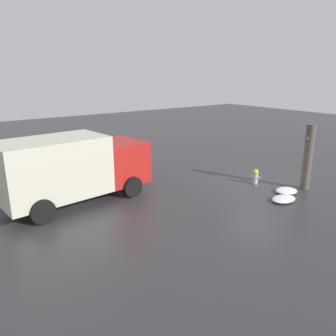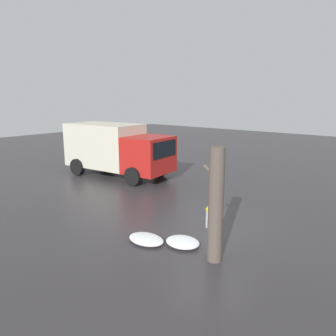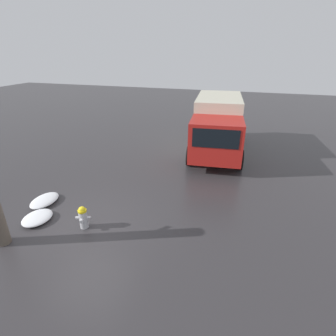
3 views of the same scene
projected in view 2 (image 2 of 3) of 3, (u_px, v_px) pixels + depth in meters
The scene contains 6 objects.
ground_plane at pixel (209, 227), 10.69m from camera, with size 60.00×60.00×0.00m, color #333033.
fire_hydrant at pixel (210, 216), 10.61m from camera, with size 0.36×0.46×0.74m.
tree_trunk at pixel (216, 205), 8.22m from camera, with size 0.60×0.39×2.99m.
delivery_truck at pixel (116, 148), 17.44m from camera, with size 6.17×3.01×2.76m.
snow_pile_by_hydrant at pixel (183, 242), 9.35m from camera, with size 1.02×0.84×0.20m.
snow_pile_curbside at pixel (146, 239), 9.54m from camera, with size 1.16×0.78×0.20m.
Camera 2 is at (-5.34, 8.61, 4.15)m, focal length 35.00 mm.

